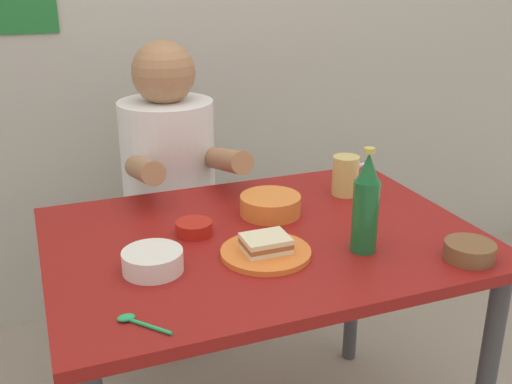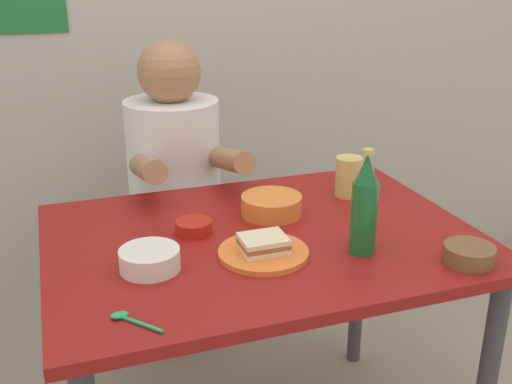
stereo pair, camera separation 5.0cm
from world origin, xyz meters
name	(u,v)px [view 1 (the left image)]	position (x,y,z in m)	size (l,w,h in m)	color
dining_table	(263,266)	(0.00, 0.00, 0.65)	(1.10, 0.80, 0.74)	maroon
stool	(174,267)	(-0.10, 0.63, 0.35)	(0.34, 0.34, 0.45)	#4C4C51
person_seated	(169,161)	(-0.10, 0.62, 0.77)	(0.33, 0.56, 0.72)	white
plate_orange	(266,253)	(-0.04, -0.11, 0.75)	(0.22, 0.22, 0.01)	orange
sandwich	(266,243)	(-0.04, -0.11, 0.77)	(0.11, 0.09, 0.04)	beige
beer_mug	(346,175)	(0.34, 0.18, 0.80)	(0.13, 0.08, 0.12)	#D1BC66
beer_bottle	(366,205)	(0.20, -0.17, 0.86)	(0.06, 0.06, 0.26)	#19602D
rice_bowl_white	(153,260)	(-0.31, -0.09, 0.77)	(0.14, 0.14, 0.05)	silver
soup_bowl_orange	(270,204)	(0.07, 0.12, 0.77)	(0.17, 0.17, 0.05)	orange
condiment_bowl_brown	(470,250)	(0.41, -0.31, 0.76)	(0.12, 0.12, 0.04)	brown
sambal_bowl_red	(194,227)	(-0.17, 0.07, 0.76)	(0.10, 0.10, 0.03)	#B21E14
spoon	(135,321)	(-0.39, -0.29, 0.75)	(0.09, 0.10, 0.01)	#26A559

